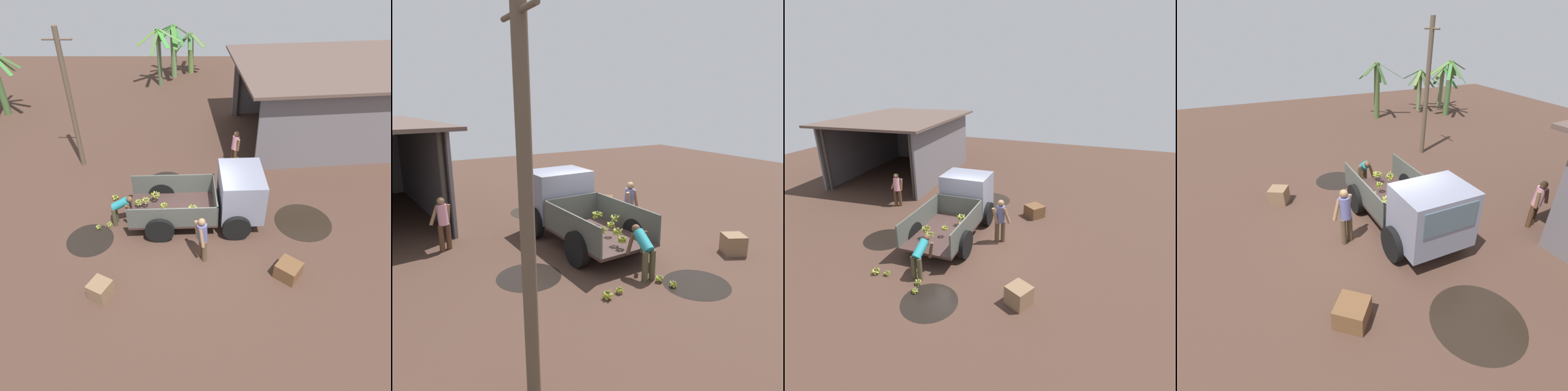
# 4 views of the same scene
# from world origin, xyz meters

# --- Properties ---
(ground) EXTENTS (36.00, 36.00, 0.00)m
(ground) POSITION_xyz_m (0.00, 0.00, 0.00)
(ground) COLOR #462F25
(mud_patch_0) EXTENTS (1.56, 1.56, 0.01)m
(mud_patch_0) POSITION_xyz_m (-1.16, 2.81, 0.00)
(mud_patch_0) COLOR black
(mud_patch_0) RESTS_ON ground
(mud_patch_1) EXTENTS (1.55, 1.55, 0.01)m
(mud_patch_1) POSITION_xyz_m (-3.49, -0.39, 0.00)
(mud_patch_1) COLOR black
(mud_patch_1) RESTS_ON ground
(mud_patch_2) EXTENTS (1.98, 1.98, 0.01)m
(mud_patch_2) POSITION_xyz_m (3.77, 0.49, 0.00)
(mud_patch_2) COLOR black
(mud_patch_2) RESTS_ON ground
(cargo_truck) EXTENTS (4.52, 2.28, 1.97)m
(cargo_truck) POSITION_xyz_m (1.02, 0.65, 1.04)
(cargo_truck) COLOR #3C2926
(cargo_truck) RESTS_ON ground
(utility_pole) EXTENTS (1.05, 0.20, 5.57)m
(utility_pole) POSITION_xyz_m (-4.75, 4.18, 2.84)
(utility_pole) COLOR brown
(utility_pole) RESTS_ON ground
(person_foreground_visitor) EXTENTS (0.48, 0.66, 1.65)m
(person_foreground_visitor) POSITION_xyz_m (0.21, -1.18, 0.91)
(person_foreground_visitor) COLOR brown
(person_foreground_visitor) RESTS_ON ground
(person_worker_loading) EXTENTS (0.76, 0.60, 1.21)m
(person_worker_loading) POSITION_xyz_m (-2.52, 0.42, 0.73)
(person_worker_loading) COLOR #47412B
(person_worker_loading) RESTS_ON ground
(person_bystander_near_shed) EXTENTS (0.39, 0.63, 1.54)m
(person_bystander_near_shed) POSITION_xyz_m (1.65, 4.20, 0.85)
(person_bystander_near_shed) COLOR #503320
(person_bystander_near_shed) RESTS_ON ground
(banana_bunch_on_ground_0) EXTENTS (0.27, 0.24, 0.20)m
(banana_bunch_on_ground_0) POSITION_xyz_m (-2.99, 1.75, 0.11)
(banana_bunch_on_ground_0) COLOR #47402E
(banana_bunch_on_ground_0) RESTS_ON ground
(banana_bunch_on_ground_1) EXTENTS (0.18, 0.18, 0.15)m
(banana_bunch_on_ground_1) POSITION_xyz_m (-2.93, 1.39, 0.08)
(banana_bunch_on_ground_1) COLOR brown
(banana_bunch_on_ground_1) RESTS_ON ground
(banana_bunch_on_ground_2) EXTENTS (0.21, 0.21, 0.17)m
(banana_bunch_on_ground_2) POSITION_xyz_m (-2.96, 0.27, 0.09)
(banana_bunch_on_ground_2) COLOR brown
(banana_bunch_on_ground_2) RESTS_ON ground
(banana_bunch_on_ground_3) EXTENTS (0.20, 0.20, 0.15)m
(banana_bunch_on_ground_3) POSITION_xyz_m (-3.31, 0.17, 0.08)
(banana_bunch_on_ground_3) COLOR brown
(banana_bunch_on_ground_3) RESTS_ON ground
(wooden_crate_0) EXTENTS (0.75, 0.75, 0.54)m
(wooden_crate_0) POSITION_xyz_m (-2.67, -2.63, 0.27)
(wooden_crate_0) COLOR brown
(wooden_crate_0) RESTS_ON ground
(wooden_crate_1) EXTENTS (0.91, 0.91, 0.50)m
(wooden_crate_1) POSITION_xyz_m (2.77, -1.90, 0.25)
(wooden_crate_1) COLOR brown
(wooden_crate_1) RESTS_ON ground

